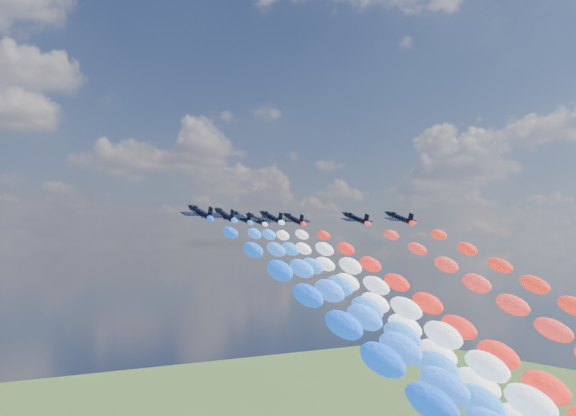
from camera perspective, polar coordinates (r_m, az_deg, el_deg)
jet_0 at (r=134.31m, az=-7.43°, el=-0.37°), size 8.94×11.75×5.56m
trail_0 at (r=86.69m, az=9.93°, el=-15.83°), size 5.85×114.93×54.10m
jet_1 at (r=143.79m, az=-5.41°, el=-0.56°), size 8.78×11.64×5.56m
trail_1 at (r=96.95m, az=11.17°, el=-14.44°), size 5.85×114.93×54.10m
jet_2 at (r=157.34m, az=-4.01°, el=-0.78°), size 8.42×11.38×5.56m
trail_2 at (r=110.76m, az=11.08°, el=-13.01°), size 5.85×114.93×54.10m
jet_3 at (r=157.57m, az=-1.42°, el=-0.79°), size 8.53×11.46×5.56m
trail_3 at (r=112.85m, az=14.65°, el=-12.78°), size 5.85×114.93×54.10m
jet_4 at (r=169.24m, az=-2.74°, el=-0.95°), size 8.21×11.23×5.56m
trail_4 at (r=123.03m, az=11.34°, el=-12.00°), size 5.85×114.93×54.10m
jet_5 at (r=167.50m, az=0.47°, el=-0.93°), size 8.65×11.54×5.56m
trail_5 at (r=123.71m, az=15.87°, el=-11.89°), size 5.85×114.93×54.10m
jet_6 at (r=165.13m, az=5.78°, el=-0.88°), size 8.60×11.51×5.56m
trail_6 at (r=125.71m, az=23.13°, el=-11.62°), size 5.85×114.93×54.10m
jet_7 at (r=162.39m, az=9.42°, el=-0.82°), size 8.33×11.32×5.56m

